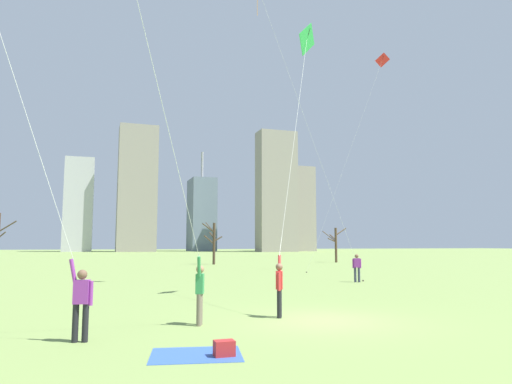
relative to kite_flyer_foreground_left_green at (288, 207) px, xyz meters
The scene contains 14 objects.
ground_plane 3.99m from the kite_flyer_foreground_left_green, 84.17° to the right, with size 400.00×400.00×0.00m, color #7A934C.
kite_flyer_foreground_left_green is the anchor object (origin of this frame).
kite_flyer_foreground_right_teal 4.93m from the kite_flyer_foreground_left_green, 147.93° to the right, with size 5.72×6.20×17.18m.
kite_flyer_midfield_left_purple 7.50m from the kite_flyer_foreground_left_green, 157.49° to the right, with size 5.03×1.32×14.18m.
bystander_watching_nearby 13.07m from the kite_flyer_foreground_left_green, 49.37° to the left, with size 0.47×0.32×1.62m.
distant_kite_drifting_right_red 27.77m from the kite_flyer_foreground_left_green, 49.08° to the left, with size 7.72×0.93×18.53m.
picnic_spot 7.23m from the kite_flyer_foreground_left_green, 126.32° to the right, with size 2.03×1.71×0.31m.
bare_tree_rightmost 42.64m from the kite_flyer_foreground_left_green, 59.71° to the left, with size 2.87×1.85×4.23m.
bare_tree_leftmost 36.35m from the kite_flyer_foreground_left_green, 80.70° to the left, with size 2.45×1.91×4.66m.
skyline_short_annex 137.35m from the kite_flyer_foreground_left_green, 66.29° to the left, with size 8.03×11.98×33.22m.
skyline_wide_slab 137.73m from the kite_flyer_foreground_left_green, 95.28° to the left, with size 8.40×8.62×28.47m.
skyline_tall_tower 130.48m from the kite_flyer_foreground_left_green, 88.20° to the left, with size 11.43×9.23×38.00m.
skyline_slender_spire 123.52m from the kite_flyer_foreground_left_green, 69.14° to the left, with size 11.51×6.34×36.10m.
skyline_squat_block 137.19m from the kite_flyer_foreground_left_green, 79.43° to the left, with size 7.78×11.76×32.63m.
Camera 1 is at (-6.17, -12.45, 2.20)m, focal length 32.55 mm.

